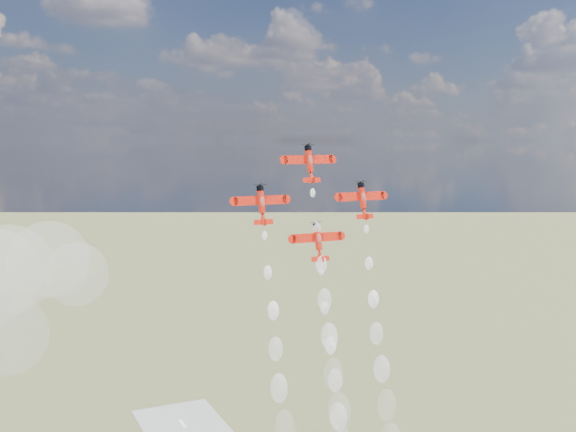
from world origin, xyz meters
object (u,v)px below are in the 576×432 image
(plane_left, at_px, (262,204))
(plane_lead, at_px, (310,163))
(plane_slot, at_px, (318,241))
(plane_right, at_px, (363,200))

(plane_left, bearing_deg, plane_lead, 9.80)
(plane_lead, distance_m, plane_slot, 16.78)
(plane_lead, xyz_separation_m, plane_slot, (0.00, -4.14, -16.26))
(plane_lead, bearing_deg, plane_right, -9.80)
(plane_lead, distance_m, plane_left, 14.63)
(plane_right, height_order, plane_slot, plane_right)
(plane_lead, distance_m, plane_right, 14.63)
(plane_left, height_order, plane_slot, plane_left)
(plane_lead, bearing_deg, plane_left, -170.20)
(plane_lead, height_order, plane_slot, plane_lead)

